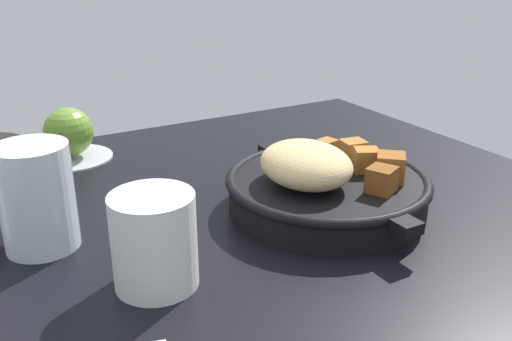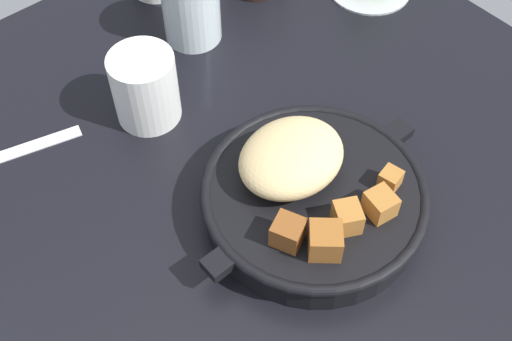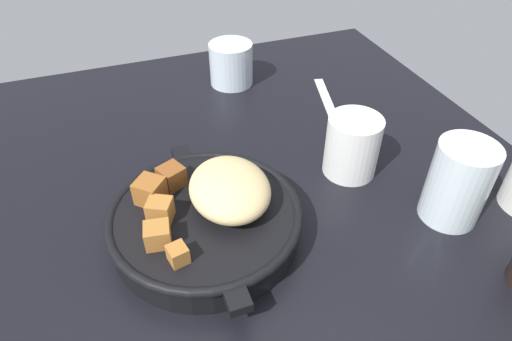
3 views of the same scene
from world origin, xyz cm
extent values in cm
cube|color=black|center=(0.00, 0.00, -1.20)|extent=(90.54, 82.24, 2.40)
cylinder|color=black|center=(5.01, -8.23, 1.97)|extent=(22.53, 22.53, 3.95)
torus|color=black|center=(5.01, -8.23, 3.63)|extent=(23.28, 23.28, 1.20)
cube|color=black|center=(17.49, -8.23, 3.35)|extent=(2.64, 2.40, 1.20)
cube|color=black|center=(-7.46, -8.23, 3.35)|extent=(2.64, 2.40, 1.20)
ellipsoid|color=#DBBC7F|center=(4.69, -4.92, 6.29)|extent=(11.33, 9.44, 4.68)
cube|color=#A86B2D|center=(4.39, -13.20, 5.31)|extent=(3.45, 3.56, 2.73)
cube|color=#935623|center=(0.93, -13.73, 5.48)|extent=(4.31, 4.31, 3.06)
cube|color=#A86B2D|center=(11.09, -12.65, 4.95)|extent=(2.39, 2.32, 2.01)
cube|color=#A86B2D|center=(7.96, -14.17, 5.22)|extent=(2.93, 3.12, 2.54)
cube|color=brown|center=(-0.99, -10.74, 5.31)|extent=(3.65, 3.69, 2.73)
cylinder|color=#B7BABF|center=(36.62, 13.51, 0.30)|extent=(11.50, 11.50, 0.60)
sphere|color=olive|center=(36.62, 13.51, 4.05)|extent=(6.90, 6.90, 6.90)
cylinder|color=white|center=(-0.12, 14.27, 4.35)|extent=(7.49, 7.49, 8.71)
cylinder|color=silver|center=(12.25, 21.81, 5.40)|extent=(7.30, 7.30, 10.80)
camera|label=1|loc=(-41.75, 27.98, 28.07)|focal=39.24mm
camera|label=2|loc=(-24.06, -33.07, 57.44)|focal=45.75mm
camera|label=3|loc=(42.07, -15.30, 41.43)|focal=31.35mm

